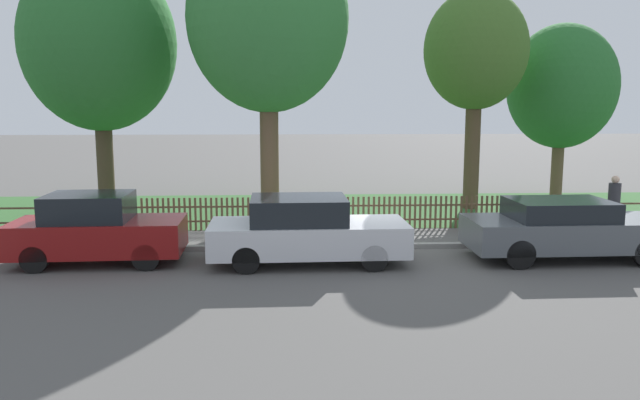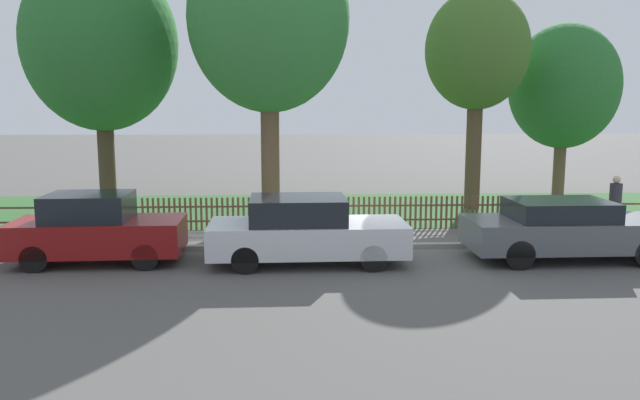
% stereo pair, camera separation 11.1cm
% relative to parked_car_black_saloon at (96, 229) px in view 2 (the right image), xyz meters
% --- Properties ---
extents(ground_plane, '(120.00, 120.00, 0.00)m').
position_rel_parked_car_black_saloon_xyz_m(ground_plane, '(6.02, 1.01, -0.77)').
color(ground_plane, '#565451').
extents(kerb_stone, '(40.08, 0.20, 0.12)m').
position_rel_parked_car_black_saloon_xyz_m(kerb_stone, '(6.02, 1.11, -0.71)').
color(kerb_stone, gray).
rests_on(kerb_stone, ground).
extents(grass_strip, '(40.08, 6.88, 0.01)m').
position_rel_parked_car_black_saloon_xyz_m(grass_strip, '(6.02, 7.00, -0.76)').
color(grass_strip, '#33602D').
rests_on(grass_strip, ground).
extents(park_fence, '(40.08, 0.05, 0.93)m').
position_rel_parked_car_black_saloon_xyz_m(park_fence, '(6.02, 3.57, -0.30)').
color(park_fence, brown).
rests_on(park_fence, ground).
extents(parked_car_black_saloon, '(3.77, 1.79, 1.57)m').
position_rel_parked_car_black_saloon_xyz_m(parked_car_black_saloon, '(0.00, 0.00, 0.00)').
color(parked_car_black_saloon, maroon).
rests_on(parked_car_black_saloon, ground).
extents(parked_car_navy_estate, '(4.40, 1.89, 1.49)m').
position_rel_parked_car_black_saloon_xyz_m(parked_car_navy_estate, '(4.65, -0.22, -0.03)').
color(parked_car_navy_estate, silver).
rests_on(parked_car_navy_estate, ground).
extents(parked_car_red_compact, '(4.59, 1.87, 1.38)m').
position_rel_parked_car_black_saloon_xyz_m(parked_car_red_compact, '(10.59, -0.14, -0.05)').
color(parked_car_red_compact, '#51565B').
rests_on(parked_car_red_compact, ground).
extents(covered_motorcycle, '(2.08, 0.82, 1.03)m').
position_rel_parked_car_black_saloon_xyz_m(covered_motorcycle, '(4.66, 2.01, -0.13)').
color(covered_motorcycle, black).
rests_on(covered_motorcycle, ground).
extents(tree_nearest_kerb, '(4.93, 4.93, 8.31)m').
position_rel_parked_car_black_saloon_xyz_m(tree_nearest_kerb, '(-1.82, 7.15, 4.68)').
color(tree_nearest_kerb, '#473828').
rests_on(tree_nearest_kerb, ground).
extents(tree_behind_motorcycle, '(4.86, 4.86, 8.85)m').
position_rel_parked_car_black_saloon_xyz_m(tree_behind_motorcycle, '(3.68, 5.50, 5.25)').
color(tree_behind_motorcycle, brown).
rests_on(tree_behind_motorcycle, ground).
extents(tree_mid_park, '(3.41, 3.41, 7.26)m').
position_rel_parked_car_black_saloon_xyz_m(tree_mid_park, '(10.47, 6.98, 4.46)').
color(tree_mid_park, brown).
rests_on(tree_mid_park, ground).
extents(tree_far_left, '(3.90, 3.90, 6.41)m').
position_rel_parked_car_black_saloon_xyz_m(tree_far_left, '(14.20, 8.74, 3.38)').
color(tree_far_left, brown).
rests_on(tree_far_left, ground).
extents(pedestrian_near_fence, '(0.45, 0.45, 1.60)m').
position_rel_parked_car_black_saloon_xyz_m(pedestrian_near_fence, '(13.18, 2.65, 0.14)').
color(pedestrian_near_fence, black).
rests_on(pedestrian_near_fence, ground).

